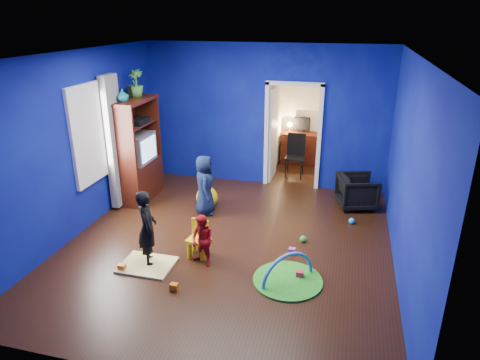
% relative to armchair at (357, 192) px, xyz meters
% --- Properties ---
extents(floor, '(5.00, 5.50, 0.01)m').
position_rel_armchair_xyz_m(floor, '(-1.95, -1.97, -0.31)').
color(floor, black).
rests_on(floor, ground).
extents(ceiling, '(5.00, 5.50, 0.01)m').
position_rel_armchair_xyz_m(ceiling, '(-1.95, -1.97, 2.59)').
color(ceiling, white).
rests_on(ceiling, wall_back).
extents(wall_back, '(5.00, 0.02, 2.90)m').
position_rel_armchair_xyz_m(wall_back, '(-1.95, 0.78, 1.14)').
color(wall_back, '#0A0A75').
rests_on(wall_back, floor).
extents(wall_front, '(5.00, 0.02, 2.90)m').
position_rel_armchair_xyz_m(wall_front, '(-1.95, -4.72, 1.14)').
color(wall_front, '#0A0A75').
rests_on(wall_front, floor).
extents(wall_left, '(0.02, 5.50, 2.90)m').
position_rel_armchair_xyz_m(wall_left, '(-4.45, -1.97, 1.14)').
color(wall_left, '#0A0A75').
rests_on(wall_left, floor).
extents(wall_right, '(0.02, 5.50, 2.90)m').
position_rel_armchair_xyz_m(wall_right, '(0.55, -1.97, 1.14)').
color(wall_right, '#0A0A75').
rests_on(wall_right, floor).
extents(alcove, '(1.00, 1.75, 2.50)m').
position_rel_armchair_xyz_m(alcove, '(-1.35, 1.66, 0.94)').
color(alcove, silver).
rests_on(alcove, floor).
extents(armchair, '(0.84, 0.83, 0.62)m').
position_rel_armchair_xyz_m(armchair, '(0.00, 0.00, 0.00)').
color(armchair, black).
rests_on(armchair, floor).
extents(child_black, '(0.45, 0.50, 1.14)m').
position_rel_armchair_xyz_m(child_black, '(-2.92, -2.75, 0.26)').
color(child_black, black).
rests_on(child_black, floor).
extents(child_navy, '(0.51, 0.62, 1.11)m').
position_rel_armchair_xyz_m(child_navy, '(-2.67, -0.97, 0.24)').
color(child_navy, '#0F1139').
rests_on(child_navy, floor).
extents(toddler_red, '(0.46, 0.42, 0.77)m').
position_rel_armchair_xyz_m(toddler_red, '(-2.15, -2.60, 0.08)').
color(toddler_red, red).
rests_on(toddler_red, floor).
extents(vase, '(0.28, 0.28, 0.22)m').
position_rel_armchair_xyz_m(vase, '(-4.17, -0.89, 1.76)').
color(vase, '#0C5362').
rests_on(vase, tv_armoire).
extents(potted_plant, '(0.31, 0.31, 0.50)m').
position_rel_armchair_xyz_m(potted_plant, '(-4.17, -0.37, 1.90)').
color(potted_plant, '#3A8A32').
rests_on(potted_plant, tv_armoire).
extents(tv_armoire, '(0.58, 1.14, 1.96)m').
position_rel_armchair_xyz_m(tv_armoire, '(-4.17, -0.59, 0.67)').
color(tv_armoire, '#3A1109').
rests_on(tv_armoire, floor).
extents(crt_tv, '(0.46, 0.70, 0.54)m').
position_rel_armchair_xyz_m(crt_tv, '(-4.13, -0.59, 0.71)').
color(crt_tv, silver).
rests_on(crt_tv, tv_armoire).
extents(yellow_blanket, '(0.75, 0.60, 0.03)m').
position_rel_armchair_xyz_m(yellow_blanket, '(-2.92, -2.85, -0.30)').
color(yellow_blanket, '#F2E07A').
rests_on(yellow_blanket, floor).
extents(hopper_ball, '(0.41, 0.41, 0.41)m').
position_rel_armchair_xyz_m(hopper_ball, '(-2.72, -0.72, -0.11)').
color(hopper_ball, yellow).
rests_on(hopper_ball, floor).
extents(kid_chair, '(0.32, 0.32, 0.50)m').
position_rel_armchair_xyz_m(kid_chair, '(-2.30, -2.40, -0.06)').
color(kid_chair, yellow).
rests_on(kid_chair, floor).
extents(play_mat, '(0.95, 0.95, 0.03)m').
position_rel_armchair_xyz_m(play_mat, '(-0.89, -2.72, -0.30)').
color(play_mat, green).
rests_on(play_mat, floor).
extents(toy_arch, '(0.64, 0.63, 0.85)m').
position_rel_armchair_xyz_m(toy_arch, '(-0.89, -2.72, -0.29)').
color(toy_arch, '#3F8CD8').
rests_on(toy_arch, floor).
extents(window_left, '(0.03, 0.95, 1.55)m').
position_rel_armchair_xyz_m(window_left, '(-4.44, -1.62, 1.24)').
color(window_left, white).
rests_on(window_left, wall_left).
extents(curtain, '(0.14, 0.42, 2.40)m').
position_rel_armchair_xyz_m(curtain, '(-4.32, -1.07, 0.94)').
color(curtain, slate).
rests_on(curtain, floor).
extents(doorway, '(1.16, 0.10, 2.10)m').
position_rel_armchair_xyz_m(doorway, '(-1.35, 0.78, 0.74)').
color(doorway, white).
rests_on(doorway, floor).
extents(study_desk, '(0.88, 0.44, 0.75)m').
position_rel_armchair_xyz_m(study_desk, '(-1.35, 2.29, 0.06)').
color(study_desk, '#3D140A').
rests_on(study_desk, floor).
extents(desk_monitor, '(0.40, 0.05, 0.32)m').
position_rel_armchair_xyz_m(desk_monitor, '(-1.35, 2.41, 0.64)').
color(desk_monitor, black).
rests_on(desk_monitor, study_desk).
extents(desk_lamp, '(0.14, 0.14, 0.14)m').
position_rel_armchair_xyz_m(desk_lamp, '(-1.63, 2.35, 0.62)').
color(desk_lamp, '#FFD88C').
rests_on(desk_lamp, study_desk).
extents(folding_chair, '(0.40, 0.40, 0.92)m').
position_rel_armchair_xyz_m(folding_chair, '(-1.35, 1.33, 0.15)').
color(folding_chair, black).
rests_on(folding_chair, floor).
extents(book_shelf, '(0.88, 0.24, 0.04)m').
position_rel_armchair_xyz_m(book_shelf, '(-1.35, 2.40, 1.71)').
color(book_shelf, white).
rests_on(book_shelf, study_desk).
extents(toy_0, '(0.10, 0.08, 0.10)m').
position_rel_armchair_xyz_m(toy_0, '(-0.74, -2.60, -0.26)').
color(toy_0, '#FC2A3C').
rests_on(toy_0, floor).
extents(toy_1, '(0.11, 0.11, 0.11)m').
position_rel_armchair_xyz_m(toy_1, '(-0.07, -0.74, -0.26)').
color(toy_1, '#2796DE').
rests_on(toy_1, floor).
extents(toy_2, '(0.10, 0.08, 0.10)m').
position_rel_armchair_xyz_m(toy_2, '(-2.31, -3.30, -0.26)').
color(toy_2, orange).
rests_on(toy_2, floor).
extents(toy_3, '(0.11, 0.11, 0.11)m').
position_rel_armchair_xyz_m(toy_3, '(-0.81, -1.59, -0.26)').
color(toy_3, green).
rests_on(toy_3, floor).
extents(toy_4, '(0.10, 0.08, 0.10)m').
position_rel_armchair_xyz_m(toy_4, '(-0.94, -2.01, -0.26)').
color(toy_4, '#BA45A1').
rests_on(toy_4, floor).
extents(toy_5, '(0.10, 0.08, 0.10)m').
position_rel_armchair_xyz_m(toy_5, '(-3.21, -3.05, -0.26)').
color(toy_5, orange).
rests_on(toy_5, floor).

